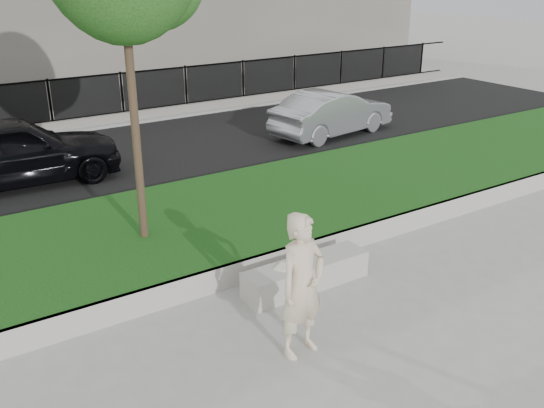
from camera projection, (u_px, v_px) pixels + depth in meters
ground at (310, 301)px, 9.11m from camera, size 90.00×90.00×0.00m
grass_bank at (215, 223)px, 11.36m from camera, size 34.00×4.00×0.40m
grass_kerb at (272, 263)px, 9.84m from camera, size 34.00×0.08×0.40m
street at (114, 158)px, 15.69m from camera, size 34.00×7.00×0.04m
far_pavement at (65, 122)px, 19.17m from camera, size 34.00×3.00×0.12m
iron_fence at (72, 113)px, 18.22m from camera, size 32.00×0.30×1.50m
stone_bench at (306, 274)px, 9.45m from camera, size 2.10×0.53×0.43m
man at (302, 286)px, 7.58m from camera, size 0.77×0.57×1.95m
book at (283, 267)px, 9.18m from camera, size 0.30×0.28×0.03m
car_dark at (13, 151)px, 13.51m from camera, size 4.70×2.06×1.58m
car_silver at (332, 113)px, 17.56m from camera, size 4.09×1.95×1.30m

